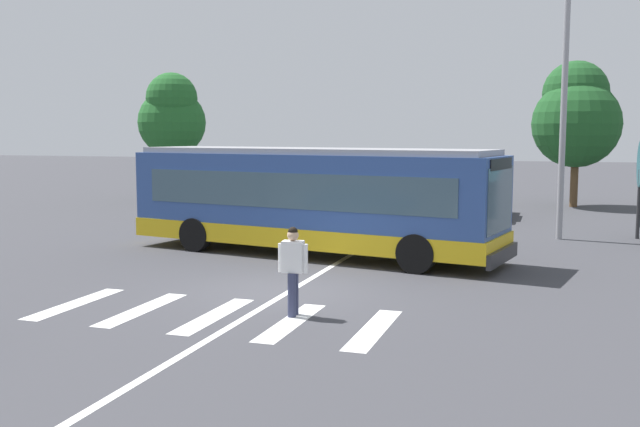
{
  "coord_description": "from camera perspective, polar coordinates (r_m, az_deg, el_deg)",
  "views": [
    {
      "loc": [
        5.65,
        -14.68,
        3.47
      ],
      "look_at": [
        -0.37,
        3.77,
        1.3
      ],
      "focal_mm": 40.19,
      "sensor_mm": 36.0,
      "label": 1
    }
  ],
  "objects": [
    {
      "name": "parked_car_teal",
      "position": [
        31.31,
        3.03,
        1.41
      ],
      "size": [
        2.11,
        4.61,
        1.35
      ],
      "color": "black",
      "rests_on": "ground_plane"
    },
    {
      "name": "parked_car_champagne",
      "position": [
        31.1,
        8.24,
        1.32
      ],
      "size": [
        2.2,
        4.64,
        1.35
      ],
      "color": "black",
      "rests_on": "ground_plane"
    },
    {
      "name": "city_transit_bus",
      "position": [
        20.47,
        -0.71,
        1.1
      ],
      "size": [
        11.38,
        4.62,
        3.06
      ],
      "color": "black",
      "rests_on": "ground_plane"
    },
    {
      "name": "parked_car_white",
      "position": [
        30.64,
        12.84,
        1.15
      ],
      "size": [
        1.88,
        4.5,
        1.35
      ],
      "color": "black",
      "rests_on": "ground_plane"
    },
    {
      "name": "crosswalk_painted_stripes",
      "position": [
        13.98,
        -8.44,
        -8.04
      ],
      "size": [
        6.74,
        2.84,
        0.01
      ],
      "color": "silver",
      "rests_on": "ground_plane"
    },
    {
      "name": "twin_arm_street_lamp",
      "position": [
        24.86,
        18.99,
        12.29
      ],
      "size": [
        4.24,
        0.32,
        10.24
      ],
      "color": "#939399",
      "rests_on": "ground_plane"
    },
    {
      "name": "pedestrian_crossing_street",
      "position": [
        13.63,
        -2.16,
        -4.2
      ],
      "size": [
        0.58,
        0.35,
        1.72
      ],
      "color": "#333856",
      "rests_on": "ground_plane"
    },
    {
      "name": "ground_plane",
      "position": [
        16.11,
        -2.92,
        -6.07
      ],
      "size": [
        160.0,
        160.0,
        0.0
      ],
      "primitive_type": "plane",
      "color": "#3D3D42"
    },
    {
      "name": "lane_center_line",
      "position": [
        17.89,
        -0.04,
        -4.79
      ],
      "size": [
        0.16,
        24.0,
        0.01
      ],
      "primitive_type": "cube",
      "color": "silver",
      "rests_on": "ground_plane"
    },
    {
      "name": "background_tree_right",
      "position": [
        36.19,
        19.73,
        7.39
      ],
      "size": [
        4.12,
        4.12,
        6.92
      ],
      "color": "brown",
      "rests_on": "ground_plane"
    },
    {
      "name": "background_tree_left",
      "position": [
        37.69,
        -11.71,
        7.64
      ],
      "size": [
        3.46,
        3.46,
        6.55
      ],
      "color": "brown",
      "rests_on": "ground_plane"
    }
  ]
}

